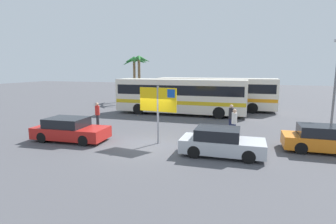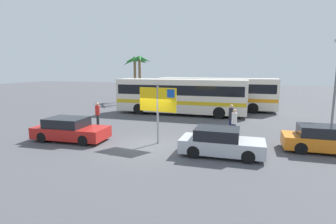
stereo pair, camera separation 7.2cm
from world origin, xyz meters
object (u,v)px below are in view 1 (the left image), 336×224
bus_front_coach (181,95)px  pedestrian_crossing_lot (97,112)px  bus_rear_coach (215,92)px  car_orange (324,139)px  pedestrian_by_bus (234,121)px  pedestrian_near_sign (231,116)px  car_red (70,130)px  car_silver (221,142)px  ferry_sign (159,102)px

bus_front_coach → pedestrian_crossing_lot: bearing=-123.2°
bus_rear_coach → car_orange: 14.13m
pedestrian_by_bus → pedestrian_near_sign: pedestrian_near_sign is taller
car_red → pedestrian_crossing_lot: bearing=95.5°
car_orange → pedestrian_by_bus: (-4.48, 1.56, 0.39)m
bus_front_coach → pedestrian_near_sign: bus_front_coach is taller
car_orange → pedestrian_near_sign: 5.66m
bus_front_coach → car_silver: bus_front_coach is taller
car_orange → bus_rear_coach: bearing=118.9°
bus_front_coach → bus_rear_coach: same height
car_red → pedestrian_by_bus: pedestrian_by_bus is taller
bus_front_coach → car_orange: 12.99m
pedestrian_near_sign → car_orange: bearing=-83.7°
ferry_sign → car_silver: (3.51, -1.06, -1.69)m
bus_rear_coach → pedestrian_by_bus: (2.47, -10.69, -0.76)m
car_orange → car_silver: bearing=-157.7°
ferry_sign → pedestrian_crossing_lot: (-5.65, 2.91, -1.31)m
ferry_sign → car_silver: ferry_sign is taller
bus_rear_coach → pedestrian_near_sign: size_ratio=6.43×
pedestrian_crossing_lot → car_silver: bearing=-78.7°
bus_front_coach → car_red: 11.30m
pedestrian_by_bus → pedestrian_crossing_lot: 9.56m
ferry_sign → car_silver: bearing=-9.2°
ferry_sign → pedestrian_near_sign: (3.62, 4.04, -1.25)m
car_silver → car_red: same height
ferry_sign → car_silver: 4.04m
bus_front_coach → pedestrian_by_bus: bearing=-54.0°
bus_rear_coach → pedestrian_by_bus: bearing=-77.0°
bus_rear_coach → car_silver: size_ratio=2.94×
car_orange → pedestrian_near_sign: pedestrian_near_sign is taller
bus_front_coach → pedestrian_by_bus: 8.80m
bus_front_coach → pedestrian_near_sign: 7.47m
car_orange → pedestrian_crossing_lot: (-14.03, 1.91, 0.38)m
ferry_sign → car_orange: (8.38, 1.01, -1.69)m
car_red → pedestrian_by_bus: (9.02, 3.46, 0.39)m
ferry_sign → pedestrian_near_sign: size_ratio=1.77×
car_silver → pedestrian_near_sign: 5.12m
car_red → pedestrian_crossing_lot: pedestrian_crossing_lot is taller
car_silver → bus_front_coach: bearing=113.5°
bus_rear_coach → pedestrian_crossing_lot: bus_rear_coach is taller
bus_front_coach → pedestrian_crossing_lot: bus_front_coach is taller
bus_rear_coach → car_orange: size_ratio=2.90×
bus_rear_coach → car_orange: bus_rear_coach is taller
pedestrian_by_bus → pedestrian_crossing_lot: pedestrian_by_bus is taller
ferry_sign → pedestrian_by_bus: size_ratio=1.84×
car_silver → pedestrian_by_bus: size_ratio=2.27×
pedestrian_crossing_lot → pedestrian_near_sign: 9.34m
ferry_sign → pedestrian_crossing_lot: 6.49m
bus_rear_coach → car_red: size_ratio=2.71×
car_silver → car_red: size_ratio=0.92×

